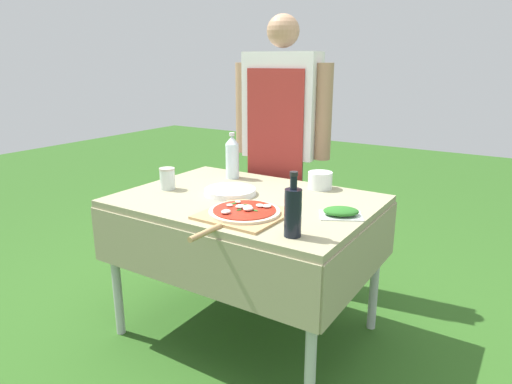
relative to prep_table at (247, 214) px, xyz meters
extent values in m
plane|color=#2D5B1E|center=(0.00, 0.00, -0.67)|extent=(12.00, 12.00, 0.00)
cube|color=gray|center=(0.00, 0.00, 0.07)|extent=(1.26, 0.90, 0.04)
cube|color=gray|center=(0.00, -0.46, -0.09)|extent=(1.26, 0.01, 0.28)
cube|color=gray|center=(0.00, 0.46, -0.09)|extent=(1.26, 0.01, 0.28)
cube|color=gray|center=(-0.63, 0.00, -0.09)|extent=(0.01, 0.90, 0.28)
cube|color=gray|center=(0.63, 0.00, -0.09)|extent=(0.01, 0.90, 0.28)
cylinder|color=#B7B7BC|center=(-0.57, -0.39, -0.31)|extent=(0.05, 0.05, 0.73)
cylinder|color=#B7B7BC|center=(0.57, -0.39, -0.31)|extent=(0.05, 0.05, 0.73)
cylinder|color=#B7B7BC|center=(-0.57, 0.39, -0.31)|extent=(0.05, 0.05, 0.73)
cylinder|color=#B7B7BC|center=(0.57, 0.39, -0.31)|extent=(0.05, 0.05, 0.73)
cylinder|color=#70604C|center=(-0.08, 0.66, -0.25)|extent=(0.12, 0.12, 0.85)
cylinder|color=#70604C|center=(-0.25, 0.64, -0.25)|extent=(0.12, 0.12, 0.85)
cube|color=silver|center=(-0.17, 0.65, 0.49)|extent=(0.48, 0.24, 0.64)
cube|color=#9E2D28|center=(-0.15, 0.54, 0.25)|extent=(0.37, 0.05, 0.92)
cylinder|color=#A37A5B|center=(0.10, 0.67, 0.46)|extent=(0.10, 0.10, 0.56)
cylinder|color=#A37A5B|center=(-0.43, 0.62, 0.46)|extent=(0.10, 0.10, 0.56)
sphere|color=#A37A5B|center=(-0.17, 0.65, 0.92)|extent=(0.19, 0.19, 0.19)
cube|color=tan|center=(0.14, -0.23, 0.09)|extent=(0.36, 0.36, 0.01)
cylinder|color=tan|center=(0.14, -0.50, 0.09)|extent=(0.03, 0.19, 0.02)
cylinder|color=beige|center=(0.14, -0.23, 0.11)|extent=(0.32, 0.32, 0.01)
cylinder|color=#B22819|center=(0.14, -0.23, 0.11)|extent=(0.28, 0.28, 0.00)
ellipsoid|color=white|center=(0.06, -0.23, 0.12)|extent=(0.04, 0.03, 0.01)
ellipsoid|color=white|center=(0.15, -0.22, 0.13)|extent=(0.05, 0.05, 0.02)
ellipsoid|color=white|center=(0.12, -0.23, 0.13)|extent=(0.06, 0.06, 0.02)
ellipsoid|color=white|center=(0.14, -0.22, 0.12)|extent=(0.04, 0.03, 0.01)
ellipsoid|color=white|center=(0.17, -0.24, 0.13)|extent=(0.06, 0.06, 0.02)
ellipsoid|color=white|center=(0.11, -0.32, 0.13)|extent=(0.05, 0.05, 0.02)
ellipsoid|color=white|center=(0.18, -0.16, 0.12)|extent=(0.05, 0.04, 0.01)
ellipsoid|color=white|center=(0.07, -0.17, 0.12)|extent=(0.04, 0.03, 0.01)
ellipsoid|color=white|center=(0.21, -0.15, 0.12)|extent=(0.04, 0.05, 0.01)
ellipsoid|color=#286B23|center=(0.06, -0.19, 0.12)|extent=(0.03, 0.04, 0.00)
ellipsoid|color=#286B23|center=(0.13, -0.26, 0.12)|extent=(0.02, 0.03, 0.00)
ellipsoid|color=#286B23|center=(0.20, -0.22, 0.12)|extent=(0.04, 0.02, 0.00)
ellipsoid|color=#286B23|center=(0.11, -0.17, 0.12)|extent=(0.02, 0.01, 0.00)
cylinder|color=black|center=(0.44, -0.34, 0.18)|extent=(0.07, 0.07, 0.19)
cylinder|color=black|center=(0.44, -0.34, 0.31)|extent=(0.03, 0.03, 0.05)
cylinder|color=#232326|center=(0.44, -0.34, 0.34)|extent=(0.03, 0.03, 0.02)
cylinder|color=silver|center=(-0.30, 0.30, 0.19)|extent=(0.08, 0.08, 0.20)
cone|color=silver|center=(-0.30, 0.30, 0.31)|extent=(0.08, 0.08, 0.05)
cylinder|color=silver|center=(-0.30, 0.30, 0.35)|extent=(0.03, 0.03, 0.02)
cube|color=silver|center=(0.51, -0.01, 0.09)|extent=(0.23, 0.21, 0.01)
ellipsoid|color=#286B23|center=(0.51, -0.01, 0.11)|extent=(0.19, 0.18, 0.04)
cylinder|color=silver|center=(0.24, 0.36, 0.13)|extent=(0.13, 0.13, 0.09)
cylinder|color=white|center=(-0.11, 0.01, 0.09)|extent=(0.27, 0.27, 0.00)
cylinder|color=white|center=(-0.11, 0.01, 0.10)|extent=(0.27, 0.27, 0.00)
cylinder|color=white|center=(-0.11, 0.01, 0.10)|extent=(0.27, 0.27, 0.00)
cylinder|color=white|center=(-0.11, 0.01, 0.11)|extent=(0.27, 0.27, 0.00)
cylinder|color=white|center=(-0.11, 0.01, 0.11)|extent=(0.27, 0.27, 0.00)
cylinder|color=white|center=(-0.11, 0.01, 0.12)|extent=(0.26, 0.26, 0.00)
cylinder|color=silver|center=(-0.45, -0.09, 0.14)|extent=(0.08, 0.08, 0.11)
cylinder|color=#B22819|center=(-0.45, -0.09, 0.12)|extent=(0.07, 0.07, 0.07)
cylinder|color=#B7B2A3|center=(-0.45, -0.09, 0.20)|extent=(0.08, 0.08, 0.01)
camera|label=1|loc=(1.23, -1.84, 0.76)|focal=32.00mm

